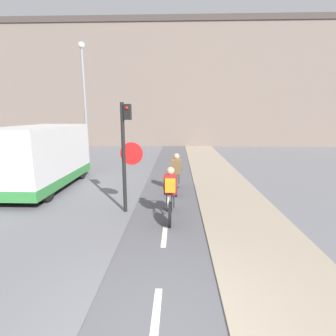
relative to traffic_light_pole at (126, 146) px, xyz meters
The scene contains 6 objects.
building_row_background 19.35m from the traffic_light_pole, 86.40° to the left, with size 60.00×5.20×11.10m.
traffic_light_pole is the anchor object (origin of this frame).
street_lamp_far 8.33m from the traffic_light_pole, 116.82° to the left, with size 0.36×0.36×6.69m.
cyclist_near 1.92m from the traffic_light_pole, 22.72° to the right, with size 0.46×1.82×1.51m.
cyclist_far 2.89m from the traffic_light_pole, 54.91° to the left, with size 0.46×1.77×1.50m.
van 4.63m from the traffic_light_pole, 147.65° to the left, with size 2.12×5.01×2.47m.
Camera 1 is at (0.29, -2.88, 2.93)m, focal length 28.00 mm.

